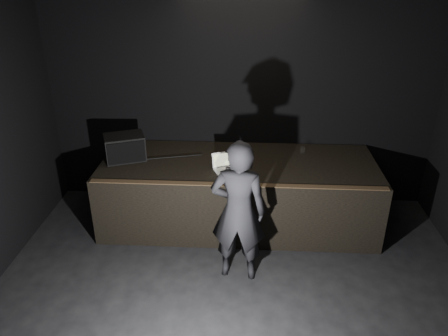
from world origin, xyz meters
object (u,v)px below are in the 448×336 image
Objects in this scene: laptop at (225,165)px; stage_riser at (238,192)px; person at (238,212)px; stage_monitor at (125,147)px; beer_can at (228,173)px.

stage_riser is at bearing 30.42° from laptop.
laptop is 0.22× the size of person.
stage_monitor is 1.51m from laptop.
stage_monitor reaches higher than laptop.
person is (0.22, -1.01, -0.13)m from laptop.
stage_monitor is 4.29× the size of beer_can.
stage_riser is 2.15× the size of person.
laptop is at bearing -126.42° from stage_riser.
laptop is 1.04m from person.
beer_can reaches higher than stage_riser.
person is (0.03, -1.26, 0.43)m from stage_riser.
stage_riser is 5.99× the size of stage_monitor.
person is at bearing -88.55° from stage_riser.
stage_monitor reaches higher than beer_can.
beer_can is at bearing -72.11° from person.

